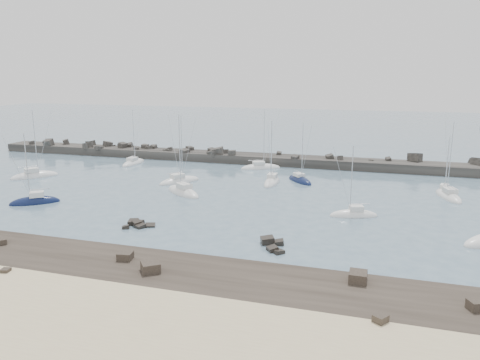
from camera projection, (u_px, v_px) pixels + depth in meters
name	position (u px, v px, depth m)	size (l,w,h in m)	color
ground	(193.00, 210.00, 66.74)	(400.00, 400.00, 0.00)	slate
sand_strip	(37.00, 320.00, 36.91)	(140.00, 14.00, 1.00)	beige
rock_shelf	(112.00, 271.00, 46.09)	(140.00, 12.00, 1.88)	#2B231D
rock_cluster_near	(139.00, 225.00, 59.83)	(4.03, 3.49, 1.45)	black
rock_cluster_far	(272.00, 247.00, 52.33)	(3.54, 4.17, 1.55)	black
breakwater	(227.00, 160.00, 104.31)	(115.00, 7.57, 5.07)	#2B2927
sailboat_0	(35.00, 176.00, 87.95)	(7.43, 8.31, 13.67)	white
sailboat_1	(133.00, 163.00, 101.05)	(2.71, 8.03, 12.55)	white
sailboat_2	(35.00, 202.00, 70.26)	(6.99, 6.14, 11.64)	#0E193D
sailboat_3	(179.00, 182.00, 83.91)	(6.70, 8.13, 12.91)	white
sailboat_4	(261.00, 168.00, 96.07)	(8.52, 6.31, 13.08)	white
sailboat_5	(183.00, 193.00, 75.99)	(8.59, 7.29, 13.84)	white
sailboat_6	(272.00, 183.00, 83.06)	(2.41, 7.59, 12.19)	white
sailboat_7	(300.00, 181.00, 84.64)	(6.32, 7.04, 11.53)	#0E193D
sailboat_8	(354.00, 215.00, 63.86)	(6.88, 3.82, 10.60)	white
sailboat_9	(448.00, 197.00, 73.54)	(4.64, 8.48, 12.89)	white
sailboat_11	(444.00, 192.00, 76.51)	(3.15, 6.44, 10.02)	white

